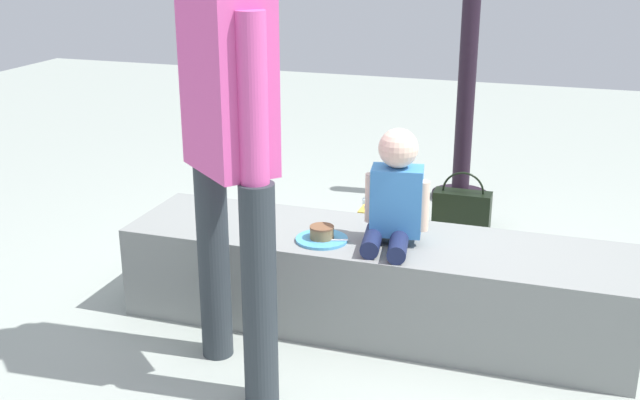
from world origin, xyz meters
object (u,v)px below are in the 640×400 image
child_seated (395,194)px  gift_bag (380,232)px  adult_standing (229,110)px  cake_plate (322,236)px  water_bottle_far_side (369,211)px  cake_box_white (304,239)px  handbag_black_leather (462,209)px  water_bottle_near_gift (226,241)px

child_seated → gift_bag: child_seated is taller
child_seated → adult_standing: 0.84m
child_seated → cake_plate: 0.36m
water_bottle_far_side → cake_box_white: bearing=-118.5°
cake_plate → handbag_black_leather: 1.48m
adult_standing → water_bottle_far_side: size_ratio=7.74×
adult_standing → water_bottle_near_gift: (-0.55, 1.07, -0.97)m
water_bottle_near_gift → cake_plate: bearing=-39.1°
child_seated → water_bottle_near_gift: size_ratio=2.68×
adult_standing → cake_plate: bearing=68.8°
child_seated → water_bottle_near_gift: child_seated is taller
handbag_black_leather → cake_plate: bearing=-105.9°
water_bottle_near_gift → cake_box_white: size_ratio=0.61×
gift_bag → cake_box_white: size_ratio=1.00×
water_bottle_near_gift → water_bottle_far_side: (0.61, 0.63, 0.02)m
cake_plate → adult_standing: bearing=-111.2°
gift_bag → handbag_black_leather: (0.35, 0.53, -0.01)m
water_bottle_near_gift → cake_box_white: 0.42m
child_seated → cake_plate: size_ratio=2.16×
water_bottle_near_gift → child_seated: bearing=-27.3°
adult_standing → water_bottle_far_side: adult_standing is taller
child_seated → water_bottle_far_side: bearing=109.4°
cake_box_white → water_bottle_near_gift: bearing=-152.9°
gift_bag → water_bottle_far_side: (-0.16, 0.37, -0.02)m
water_bottle_far_side → handbag_black_leather: bearing=17.2°
cake_plate → gift_bag: cake_plate is taller
adult_standing → gift_bag: 1.64m
cake_box_white → adult_standing: bearing=-82.1°
cake_box_white → handbag_black_leather: size_ratio=0.87×
child_seated → water_bottle_far_side: 1.33m
water_bottle_far_side → handbag_black_leather: handbag_black_leather is taller
child_seated → cake_plate: bearing=-166.8°
adult_standing → handbag_black_leather: 2.16m
adult_standing → cake_box_white: (-0.18, 1.26, -0.98)m
cake_plate → water_bottle_near_gift: size_ratio=1.24×
water_bottle_near_gift → water_bottle_far_side: 0.88m
water_bottle_far_side → adult_standing: bearing=-92.2°
handbag_black_leather → cake_box_white: bearing=-141.4°
adult_standing → cake_plate: adult_standing is taller
cake_plate → cake_box_white: (-0.36, 0.78, -0.36)m
gift_bag → water_bottle_near_gift: gift_bag is taller
water_bottle_near_gift → handbag_black_leather: 1.38m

